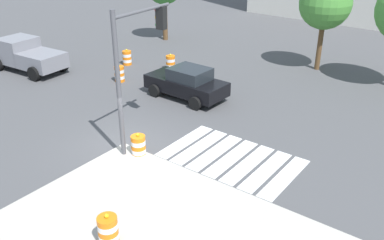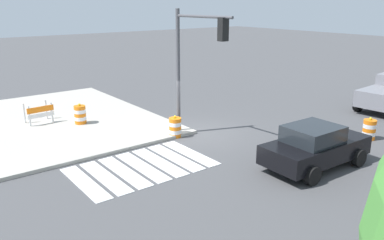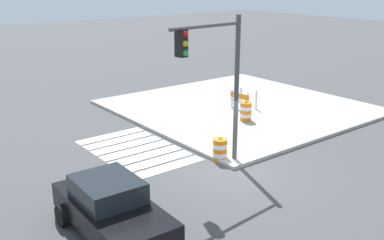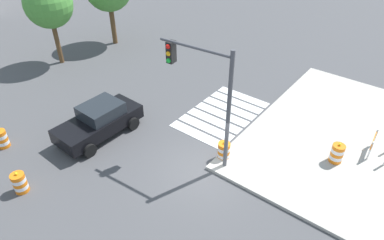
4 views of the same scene
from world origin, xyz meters
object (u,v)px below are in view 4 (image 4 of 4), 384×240
construction_barricade (376,144)px  traffic_light_pole (204,84)px  sports_car (99,120)px  traffic_barrel_median_near (20,183)px  traffic_barrel_crosswalk_end (2,139)px  traffic_barrel_median_far (224,151)px  street_tree_streetside_near (48,4)px  traffic_barrel_on_sidewalk (337,153)px

construction_barricade → traffic_light_pole: size_ratio=0.24×
sports_car → construction_barricade: 13.03m
sports_car → traffic_barrel_median_near: 4.58m
construction_barricade → traffic_barrel_crosswalk_end: bearing=125.3°
traffic_barrel_median_near → traffic_barrel_median_far: (6.72, -5.51, 0.00)m
traffic_barrel_crosswalk_end → traffic_light_pole: bearing=-57.5°
traffic_barrel_median_far → street_tree_streetside_near: bearing=84.1°
traffic_barrel_crosswalk_end → street_tree_streetside_near: 9.74m
traffic_barrel_crosswalk_end → sports_car: bearing=-39.9°
traffic_barrel_median_far → construction_barricade: (4.38, -5.36, 0.27)m
traffic_barrel_crosswalk_end → construction_barricade: size_ratio=0.78×
sports_car → street_tree_streetside_near: bearing=66.7°
traffic_barrel_crosswalk_end → construction_barricade: construction_barricade is taller
traffic_barrel_on_sidewalk → traffic_light_pole: traffic_light_pole is taller
traffic_light_pole → traffic_barrel_median_far: bearing=-54.1°
traffic_barrel_median_near → construction_barricade: (11.09, -10.87, 0.27)m
traffic_barrel_on_sidewalk → construction_barricade: traffic_barrel_on_sidewalk is taller
traffic_barrel_median_far → traffic_light_pole: bearing=125.9°
traffic_barrel_crosswalk_end → traffic_barrel_median_near: size_ratio=1.00×
traffic_barrel_median_near → traffic_light_pole: size_ratio=0.19×
traffic_barrel_crosswalk_end → traffic_barrel_on_sidewalk: (8.50, -12.99, 0.15)m
construction_barricade → street_tree_streetside_near: (-2.89, 19.76, 3.27)m
traffic_barrel_crosswalk_end → traffic_barrel_median_near: same height
construction_barricade → traffic_barrel_median_near: bearing=135.6°
traffic_barrel_on_sidewalk → construction_barricade: bearing=-37.8°
traffic_barrel_median_near → traffic_barrel_median_far: same height
traffic_barrel_median_far → traffic_light_pole: size_ratio=0.19×
traffic_barrel_on_sidewalk → street_tree_streetside_near: 18.89m
traffic_barrel_median_near → traffic_barrel_on_sidewalk: 13.56m
sports_car → traffic_barrel_median_near: size_ratio=4.27×
traffic_barrel_crosswalk_end → traffic_barrel_median_far: 10.52m
traffic_barrel_median_far → traffic_barrel_on_sidewalk: bearing=-55.9°
traffic_barrel_median_near → traffic_light_pole: bearing=-37.6°
traffic_barrel_median_far → construction_barricade: construction_barricade is taller
traffic_barrel_median_near → traffic_barrel_on_sidewalk: size_ratio=1.00×
traffic_barrel_median_near → traffic_light_pole: (6.16, -4.73, 3.46)m
traffic_barrel_crosswalk_end → construction_barricade: 17.42m
sports_car → traffic_barrel_median_near: bearing=-175.0°
traffic_barrel_crosswalk_end → construction_barricade: bearing=-54.7°
sports_car → traffic_barrel_median_far: bearing=-69.8°
traffic_barrel_median_near → street_tree_streetside_near: (8.20, 8.89, 3.54)m
construction_barricade → sports_car: bearing=120.2°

